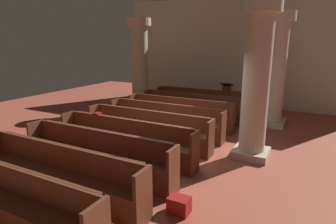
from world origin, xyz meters
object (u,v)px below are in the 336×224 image
(pew_row_1, at_px, (191,105))
(pillar_aisle_rear, at_px, (256,79))
(pew_row_3, at_px, (165,118))
(lectern, at_px, (226,98))
(kneeler_box_red, at_px, (179,205))
(hymn_book, at_px, (97,113))
(pew_row_8, at_px, (4,197))
(pew_row_2, at_px, (179,111))
(pillar_aisle_side, at_px, (275,68))
(pew_row_4, at_px, (147,127))
(pillar_far_side, at_px, (140,63))
(pew_row_0, at_px, (201,100))
(pew_row_6, at_px, (96,152))
(pew_row_7, at_px, (58,171))
(pew_row_5, at_px, (125,138))

(pew_row_1, distance_m, pillar_aisle_rear, 3.84)
(pew_row_3, distance_m, lectern, 4.20)
(kneeler_box_red, bearing_deg, hymn_book, 152.23)
(pew_row_8, distance_m, pillar_aisle_rear, 5.31)
(pew_row_2, relative_size, pillar_aisle_side, 1.00)
(pew_row_1, bearing_deg, pew_row_4, -90.00)
(pew_row_1, xyz_separation_m, pew_row_2, (0.00, -0.98, 0.00))
(pillar_far_side, distance_m, kneeler_box_red, 7.81)
(pew_row_0, xyz_separation_m, hymn_book, (-0.97, -4.70, 0.43))
(pew_row_2, height_order, pillar_aisle_rear, pillar_aisle_rear)
(pew_row_6, distance_m, pew_row_8, 1.96)
(pew_row_7, height_order, kneeler_box_red, pew_row_7)
(pew_row_4, distance_m, pew_row_7, 2.94)
(pew_row_5, height_order, pillar_aisle_side, pillar_aisle_side)
(pew_row_1, height_order, pew_row_3, same)
(pew_row_5, bearing_deg, pillar_far_side, 119.14)
(pew_row_0, relative_size, kneeler_box_red, 10.49)
(pew_row_0, xyz_separation_m, kneeler_box_red, (2.09, -6.32, -0.36))
(pew_row_7, bearing_deg, pew_row_2, 90.00)
(pillar_aisle_rear, height_order, hymn_book, pillar_aisle_rear)
(pew_row_0, xyz_separation_m, pillar_aisle_rear, (2.62, -3.43, 1.36))
(pew_row_4, bearing_deg, lectern, 82.98)
(pew_row_2, relative_size, pew_row_8, 1.00)
(pew_row_6, xyz_separation_m, kneeler_box_red, (2.09, -0.44, -0.36))
(pew_row_5, distance_m, hymn_book, 1.08)
(pew_row_8, bearing_deg, pillar_aisle_rear, 59.27)
(pew_row_3, xyz_separation_m, pew_row_6, (0.00, -2.94, 0.00))
(pew_row_6, height_order, pew_row_7, same)
(pew_row_6, xyz_separation_m, hymn_book, (-0.97, 1.17, 0.43))
(pillar_far_side, height_order, hymn_book, pillar_far_side)
(pew_row_2, xyz_separation_m, pew_row_3, (0.00, -0.98, 0.00))
(pew_row_1, bearing_deg, pew_row_8, -90.00)
(pew_row_1, height_order, pew_row_5, same)
(pew_row_4, distance_m, pillar_aisle_rear, 2.99)
(pew_row_4, relative_size, pew_row_6, 1.00)
(pew_row_6, relative_size, pillar_far_side, 1.00)
(pillar_far_side, bearing_deg, pew_row_6, -65.31)
(pew_row_1, relative_size, pew_row_3, 1.00)
(pew_row_0, height_order, hymn_book, hymn_book)
(pew_row_0, xyz_separation_m, pew_row_1, (0.00, -0.98, 0.00))
(pew_row_0, relative_size, pillar_far_side, 1.00)
(pillar_far_side, bearing_deg, pew_row_3, -45.89)
(pew_row_3, bearing_deg, pillar_aisle_rear, -10.58)
(lectern, distance_m, kneeler_box_red, 7.68)
(pew_row_0, height_order, pew_row_6, same)
(pew_row_6, relative_size, hymn_book, 18.35)
(pillar_far_side, bearing_deg, pew_row_4, -54.71)
(pew_row_8, bearing_deg, pillar_far_side, 108.80)
(pillar_far_side, relative_size, hymn_book, 18.28)
(pew_row_1, relative_size, pew_row_4, 1.00)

